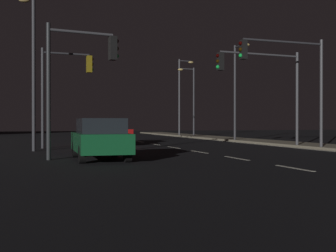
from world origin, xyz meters
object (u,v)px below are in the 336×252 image
at_px(street_lamp_far_end, 237,82).
at_px(street_lamp_across_street, 181,90).
at_px(street_lamp_corner, 191,95).
at_px(car_oncoming, 112,132).
at_px(traffic_light_far_center, 64,79).
at_px(car, 100,138).
at_px(traffic_light_near_right, 80,67).
at_px(traffic_light_mid_left, 263,77).
at_px(traffic_light_near_left, 287,69).
at_px(street_lamp_mid_block, 32,56).

height_order(street_lamp_far_end, street_lamp_across_street, street_lamp_across_street).
distance_m(street_lamp_corner, street_lamp_across_street, 1.63).
distance_m(car_oncoming, traffic_light_far_center, 5.18).
relative_size(street_lamp_corner, street_lamp_across_street, 0.87).
distance_m(traffic_light_far_center, street_lamp_far_end, 13.82).
distance_m(car, street_lamp_across_street, 30.01).
bearing_deg(street_lamp_corner, traffic_light_near_right, -119.14).
bearing_deg(traffic_light_near_right, car, -43.86).
height_order(car_oncoming, street_lamp_corner, street_lamp_corner).
xyz_separation_m(traffic_light_mid_left, traffic_light_near_left, (0.27, -2.01, 0.22)).
bearing_deg(car_oncoming, traffic_light_near_left, -47.55).
bearing_deg(street_lamp_mid_block, street_lamp_corner, 50.82).
distance_m(traffic_light_mid_left, street_lamp_far_end, 8.61).
bearing_deg(traffic_light_far_center, street_lamp_far_end, 19.89).
relative_size(traffic_light_far_center, traffic_light_near_left, 0.98).
bearing_deg(traffic_light_mid_left, street_lamp_mid_block, 173.86).
relative_size(traffic_light_near_left, street_lamp_far_end, 0.79).
bearing_deg(traffic_light_mid_left, traffic_light_far_center, 161.42).
relative_size(car, street_lamp_across_street, 0.56).
bearing_deg(traffic_light_near_right, street_lamp_across_street, 63.20).
distance_m(traffic_light_near_right, street_lamp_corner, 28.46).
relative_size(street_lamp_far_end, street_lamp_across_street, 0.90).
xyz_separation_m(car, street_lamp_mid_block, (-2.44, 6.34, 3.93)).
distance_m(car, street_lamp_far_end, 18.43).
distance_m(traffic_light_far_center, traffic_light_near_left, 12.12).
xyz_separation_m(traffic_light_far_center, traffic_light_mid_left, (10.50, -3.53, 0.12)).
height_order(street_lamp_mid_block, street_lamp_across_street, street_lamp_across_street).
xyz_separation_m(car_oncoming, traffic_light_near_right, (-3.14, -10.68, 2.78)).
xyz_separation_m(car_oncoming, street_lamp_far_end, (9.83, 1.92, 3.63)).
relative_size(traffic_light_far_center, street_lamp_across_street, 0.70).
bearing_deg(street_lamp_far_end, street_lamp_corner, 85.83).
xyz_separation_m(traffic_light_far_center, street_lamp_across_street, (13.30, 18.38, 0.99)).
distance_m(street_lamp_mid_block, street_lamp_across_street, 25.50).
height_order(traffic_light_mid_left, street_lamp_far_end, street_lamp_far_end).
height_order(traffic_light_near_right, street_lamp_across_street, street_lamp_across_street).
distance_m(car_oncoming, traffic_light_near_left, 11.77).
bearing_deg(car_oncoming, street_lamp_mid_block, -134.42).
xyz_separation_m(car_oncoming, traffic_light_near_left, (7.62, -8.33, 3.36)).
xyz_separation_m(traffic_light_mid_left, street_lamp_corner, (3.38, 20.48, 0.34)).
distance_m(car, street_lamp_corner, 28.91).
relative_size(car, traffic_light_near_right, 0.85).
xyz_separation_m(traffic_light_far_center, street_lamp_mid_block, (-1.74, -2.21, 0.91)).
xyz_separation_m(traffic_light_near_left, street_lamp_far_end, (2.21, 10.24, 0.27)).
bearing_deg(traffic_light_far_center, traffic_light_near_left, -27.23).
bearing_deg(traffic_light_mid_left, car_oncoming, 139.32).
bearing_deg(street_lamp_corner, traffic_light_near_left, -97.86).
relative_size(car, street_lamp_far_end, 0.62).
bearing_deg(street_lamp_far_end, traffic_light_mid_left, -106.82).
bearing_deg(traffic_light_mid_left, traffic_light_near_right, -157.35).
distance_m(traffic_light_far_center, street_lamp_mid_block, 2.96).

